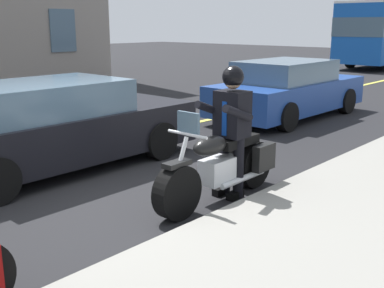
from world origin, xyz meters
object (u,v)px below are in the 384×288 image
(rider_main, at_px, (231,120))
(car_silver, at_px, (53,126))
(car_dark, at_px, (288,90))
(motorcycle_main, at_px, (222,167))

(rider_main, relative_size, car_silver, 0.38)
(car_dark, bearing_deg, car_silver, -4.36)
(motorcycle_main, distance_m, car_silver, 2.94)
(car_silver, relative_size, car_dark, 1.00)
(rider_main, bearing_deg, motorcycle_main, 1.67)
(motorcycle_main, relative_size, rider_main, 1.27)
(car_silver, height_order, car_dark, same)
(rider_main, relative_size, car_dark, 0.38)
(motorcycle_main, relative_size, car_dark, 0.48)
(motorcycle_main, xyz_separation_m, car_dark, (-5.51, -2.38, 0.24))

